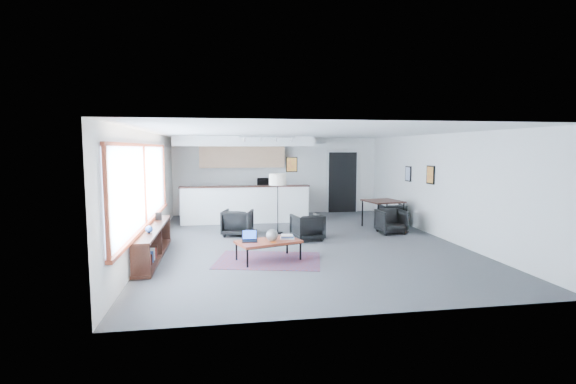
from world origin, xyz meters
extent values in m
cube|color=#48484A|center=(0.00, 0.00, -0.01)|extent=(7.00, 9.00, 0.01)
cube|color=white|center=(0.00, 0.00, 2.60)|extent=(7.00, 9.00, 0.01)
cube|color=silver|center=(0.00, 4.50, 1.30)|extent=(7.00, 0.01, 2.60)
cube|color=silver|center=(0.00, -4.50, 1.30)|extent=(7.00, 0.01, 2.60)
cube|color=silver|center=(-3.50, 0.00, 1.30)|extent=(0.01, 9.00, 2.60)
cube|color=silver|center=(3.50, 0.00, 1.30)|extent=(0.01, 9.00, 2.60)
cube|color=#8CBFFF|center=(-3.47, -0.90, 1.50)|extent=(0.02, 5.80, 1.55)
cube|color=maroon|center=(-3.44, -0.90, 0.70)|extent=(0.10, 5.95, 0.06)
cube|color=maroon|center=(-3.45, -0.90, 2.30)|extent=(0.06, 5.95, 0.06)
cube|color=maroon|center=(-3.45, -3.80, 1.50)|extent=(0.06, 0.06, 1.60)
cube|color=maroon|center=(-3.45, -0.90, 1.50)|extent=(0.06, 0.06, 1.60)
cube|color=maroon|center=(-3.45, 2.00, 1.50)|extent=(0.06, 0.06, 1.60)
cube|color=#331912|center=(-3.30, -1.00, 0.62)|extent=(0.35, 3.00, 0.05)
cube|color=#331912|center=(-3.30, -1.00, 0.05)|extent=(0.35, 3.00, 0.05)
cube|color=#331912|center=(-3.30, -2.45, 0.33)|extent=(0.33, 0.04, 0.55)
cube|color=#331912|center=(-3.30, -1.00, 0.33)|extent=(0.33, 0.04, 0.55)
cube|color=#331912|center=(-3.30, 0.45, 0.33)|extent=(0.33, 0.04, 0.55)
cube|color=#3359A5|center=(-3.30, -2.30, 0.17)|extent=(0.18, 0.04, 0.20)
cube|color=silver|center=(-3.30, -2.13, 0.18)|extent=(0.18, 0.04, 0.22)
cube|color=maroon|center=(-3.30, -1.96, 0.20)|extent=(0.18, 0.04, 0.24)
cube|color=#331912|center=(-3.30, -1.79, 0.17)|extent=(0.18, 0.04, 0.20)
cube|color=#3359A5|center=(-3.30, -1.62, 0.18)|extent=(0.18, 0.04, 0.22)
cube|color=silver|center=(-3.30, -1.45, 0.20)|extent=(0.18, 0.04, 0.24)
cube|color=maroon|center=(-3.30, -1.28, 0.17)|extent=(0.18, 0.04, 0.20)
cube|color=#331912|center=(-3.30, -1.11, 0.18)|extent=(0.18, 0.04, 0.22)
cube|color=#3359A5|center=(-3.30, -0.94, 0.20)|extent=(0.18, 0.03, 0.24)
cube|color=silver|center=(-3.30, -0.77, 0.17)|extent=(0.18, 0.03, 0.20)
cube|color=maroon|center=(-3.30, -0.60, 0.18)|extent=(0.18, 0.03, 0.22)
cube|color=#331912|center=(-3.30, -0.43, 0.20)|extent=(0.18, 0.04, 0.24)
cube|color=black|center=(-3.30, -0.20, 0.73)|extent=(0.14, 0.02, 0.18)
sphere|color=#264C99|center=(-3.28, -1.60, 0.71)|extent=(0.14, 0.14, 0.14)
cube|color=white|center=(-1.20, 2.70, 0.55)|extent=(3.80, 0.25, 1.10)
cube|color=#331912|center=(-1.20, 2.70, 1.11)|extent=(3.85, 0.32, 0.04)
cube|color=white|center=(-1.20, 4.15, 0.45)|extent=(3.80, 0.60, 0.90)
cube|color=#2D2D2D|center=(-1.20, 4.15, 0.91)|extent=(3.82, 0.62, 0.04)
cube|color=tan|center=(-1.20, 4.30, 1.95)|extent=(2.80, 0.35, 0.70)
cube|color=white|center=(-1.20, 3.60, 2.45)|extent=(4.20, 1.80, 0.30)
cube|color=black|center=(0.20, 2.71, 1.75)|extent=(0.35, 0.03, 0.45)
cube|color=orange|center=(0.20, 2.69, 1.75)|extent=(0.30, 0.01, 0.40)
cube|color=black|center=(2.30, 4.42, 1.05)|extent=(1.00, 0.12, 2.10)
cube|color=white|center=(1.78, 4.43, 1.05)|extent=(0.06, 0.10, 2.10)
cube|color=white|center=(2.82, 4.43, 1.05)|extent=(0.06, 0.10, 2.10)
cube|color=white|center=(2.30, 4.43, 2.12)|extent=(1.10, 0.10, 0.06)
cube|color=silver|center=(-0.60, 2.20, 2.56)|extent=(1.60, 0.04, 0.04)
cylinder|color=silver|center=(-1.25, 2.20, 2.48)|extent=(0.07, 0.07, 0.09)
cylinder|color=silver|center=(-0.80, 2.20, 2.48)|extent=(0.07, 0.07, 0.09)
cylinder|color=silver|center=(-0.35, 2.20, 2.48)|extent=(0.07, 0.07, 0.09)
cylinder|color=silver|center=(0.10, 2.20, 2.48)|extent=(0.07, 0.07, 0.09)
cube|color=black|center=(3.47, 0.40, 1.55)|extent=(0.03, 0.38, 0.48)
cube|color=orange|center=(3.46, 0.40, 1.55)|extent=(0.00, 0.32, 0.42)
cube|color=black|center=(3.47, 1.70, 1.50)|extent=(0.03, 0.34, 0.44)
cube|color=#859FC5|center=(3.46, 1.70, 1.50)|extent=(0.00, 0.28, 0.38)
cube|color=#4F2A3D|center=(-1.00, -1.56, 0.01)|extent=(2.32, 1.83, 0.01)
cube|color=maroon|center=(-1.00, -1.56, 0.38)|extent=(1.39, 1.03, 0.05)
cube|color=black|center=(-1.45, -2.01, 0.18)|extent=(0.04, 0.04, 0.36)
cube|color=black|center=(-1.64, -1.47, 0.18)|extent=(0.04, 0.04, 0.36)
cube|color=black|center=(-0.37, -1.64, 0.18)|extent=(0.04, 0.04, 0.36)
cube|color=black|center=(-0.55, -1.10, 0.18)|extent=(0.04, 0.04, 0.36)
cube|color=black|center=(-0.91, -1.83, 0.35)|extent=(1.13, 0.41, 0.03)
cube|color=black|center=(-1.10, -1.29, 0.35)|extent=(1.13, 0.41, 0.03)
cube|color=black|center=(-1.38, -1.58, 0.41)|extent=(0.31, 0.24, 0.02)
cube|color=black|center=(-1.37, -1.47, 0.52)|extent=(0.30, 0.07, 0.20)
cube|color=blue|center=(-1.37, -1.48, 0.52)|extent=(0.27, 0.06, 0.17)
sphere|color=gray|center=(-0.94, -1.61, 0.52)|extent=(0.24, 0.24, 0.24)
cube|color=silver|center=(-0.61, -1.46, 0.42)|extent=(0.31, 0.26, 0.03)
cube|color=#3359A5|center=(-0.61, -1.46, 0.45)|extent=(0.28, 0.24, 0.03)
cube|color=silver|center=(-0.62, -1.48, 0.48)|extent=(0.26, 0.22, 0.03)
cube|color=#E5590C|center=(-0.92, -1.74, 0.41)|extent=(0.12, 0.12, 0.01)
imported|color=black|center=(-1.51, 0.98, 0.37)|extent=(0.87, 0.84, 0.74)
imported|color=black|center=(0.16, 0.19, 0.35)|extent=(0.80, 0.76, 0.70)
cylinder|color=black|center=(-0.45, 1.14, 0.01)|extent=(0.28, 0.28, 0.03)
cylinder|color=black|center=(-0.45, 1.14, 0.69)|extent=(0.02, 0.02, 1.33)
cylinder|color=#F4E5C9|center=(-0.45, 1.14, 1.42)|extent=(0.45, 0.45, 0.29)
cube|color=#331912|center=(2.58, 1.37, 0.76)|extent=(1.08, 1.08, 0.04)
cylinder|color=black|center=(2.25, 0.89, 0.37)|extent=(0.05, 0.05, 0.74)
cylinder|color=black|center=(2.10, 1.69, 0.37)|extent=(0.05, 0.05, 0.74)
cylinder|color=black|center=(3.06, 1.04, 0.37)|extent=(0.05, 0.05, 0.74)
cylinder|color=black|center=(2.90, 1.85, 0.37)|extent=(0.05, 0.05, 0.74)
imported|color=black|center=(2.51, 0.59, 0.30)|extent=(0.60, 0.56, 0.59)
imported|color=black|center=(3.00, 1.69, 0.29)|extent=(0.62, 0.58, 0.59)
imported|color=black|center=(-0.43, 4.15, 1.12)|extent=(0.60, 0.38, 0.38)
camera|label=1|loc=(-1.93, -9.68, 2.24)|focal=26.00mm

